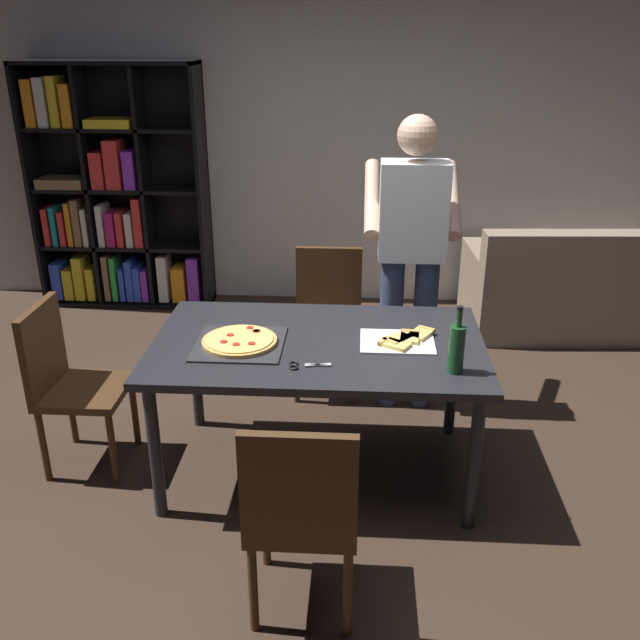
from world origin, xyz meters
TOP-DOWN VIEW (x-y plane):
  - ground_plane at (0.00, 0.00)m, footprint 12.00×12.00m
  - back_wall at (0.00, 2.60)m, footprint 6.40×0.10m
  - dining_table at (0.00, 0.00)m, footprint 1.63×0.99m
  - chair_near_camera at (-0.00, -0.98)m, footprint 0.42×0.42m
  - chair_far_side at (0.00, 0.98)m, footprint 0.42×0.42m
  - chair_left_end at (-1.30, 0.00)m, footprint 0.42×0.42m
  - couch at (1.90, 1.99)m, footprint 1.75×0.95m
  - bookshelf at (-1.82, 2.38)m, footprint 1.40×0.35m
  - person_serving_pizza at (0.49, 0.76)m, footprint 0.55×0.54m
  - pepperoni_pizza_on_tray at (-0.38, -0.06)m, footprint 0.43×0.43m
  - pizza_slices_on_towel at (0.41, 0.01)m, footprint 0.37×0.30m
  - wine_bottle at (0.63, -0.29)m, footprint 0.07×0.07m
  - kitchen_scissors at (-0.05, -0.28)m, footprint 0.20×0.09m

SIDE VIEW (x-z plane):
  - ground_plane at x=0.00m, z-range 0.00..0.00m
  - couch at x=1.90m, z-range -0.12..0.73m
  - chair_near_camera at x=0.00m, z-range 0.06..0.96m
  - chair_far_side at x=0.00m, z-range 0.06..0.96m
  - chair_left_end at x=-1.30m, z-range 0.06..0.96m
  - dining_table at x=0.00m, z-range 0.30..1.05m
  - kitchen_scissors at x=-0.05m, z-range 0.75..0.76m
  - pizza_slices_on_towel at x=0.41m, z-range 0.75..0.78m
  - pepperoni_pizza_on_tray at x=-0.38m, z-range 0.75..0.78m
  - wine_bottle at x=0.63m, z-range 0.71..1.03m
  - bookshelf at x=-1.82m, z-range -0.10..1.85m
  - person_serving_pizza at x=0.49m, z-range 0.12..1.87m
  - back_wall at x=0.00m, z-range 0.00..2.80m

